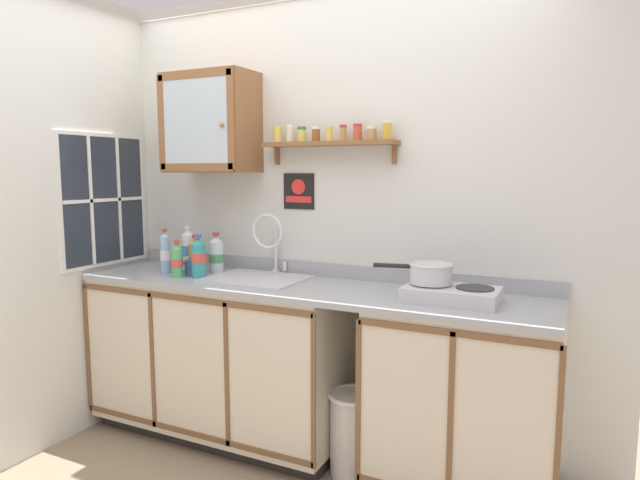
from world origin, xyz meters
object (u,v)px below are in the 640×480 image
Objects in this scene: bottle_juice_amber_2 at (195,257)px; bottle_soda_green_3 at (177,261)px; bottle_detergent_teal_4 at (199,258)px; bottle_water_clear_5 at (216,255)px; saucepan at (430,273)px; bottle_opaque_white_0 at (188,250)px; wall_cabinet at (211,123)px; hot_plate_stove at (451,294)px; bottle_water_blue_1 at (165,253)px; trash_bin at (354,432)px; mug at (192,267)px; sink at (258,280)px; warning_sign at (299,191)px.

bottle_juice_amber_2 is 0.14m from bottle_soda_green_3.
bottle_juice_amber_2 is 0.94× the size of bottle_detergent_teal_4.
bottle_detergent_teal_4 reaches higher than bottle_water_clear_5.
saucepan is 1.52m from bottle_opaque_white_0.
bottle_water_clear_5 is at bearing 46.45° from bottle_juice_amber_2.
hot_plate_stove is at bearing -6.02° from wall_cabinet.
wall_cabinet reaches higher than bottle_water_blue_1.
bottle_juice_amber_2 is at bearing -32.07° from bottle_opaque_white_0.
bottle_juice_amber_2 is 1.33m from trash_bin.
mug is (-0.07, -0.14, -0.06)m from bottle_water_clear_5.
bottle_water_blue_1 is (-0.06, -0.13, -0.01)m from bottle_opaque_white_0.
bottle_water_clear_5 reaches higher than trash_bin.
bottle_soda_green_3 reaches higher than trash_bin.
sink is at bearing -11.46° from bottle_water_clear_5.
wall_cabinet is (-1.47, 0.15, 0.84)m from hot_plate_stove.
sink reaches higher than bottle_water_blue_1.
saucepan is at bearing -4.78° from bottle_water_clear_5.
warning_sign is (0.14, 0.23, 0.49)m from sink.
wall_cabinet is (0.22, 0.18, 0.76)m from bottle_water_blue_1.
saucepan is at bearing -17.95° from warning_sign.
sink is 1.41× the size of saucepan.
sink is 0.43m from bottle_juice_amber_2.
hot_plate_stove is 0.99× the size of trash_bin.
hot_plate_stove is 1.69m from bottle_water_blue_1.
sink is at bearing 171.11° from trash_bin.
mug is at bearing -76.30° from bottle_juice_amber_2.
saucepan is 1.43m from bottle_soda_green_3.
bottle_opaque_white_0 is at bearing 147.93° from bottle_juice_amber_2.
trash_bin is (0.63, -0.10, -0.72)m from sink.
bottle_juice_amber_2 is 1.93× the size of mug.
hot_plate_stove is 1.52m from bottle_juice_amber_2.
mug is at bearing -170.31° from sink.
saucepan is 0.66× the size of wall_cabinet.
warning_sign reaches higher than bottle_soda_green_3.
mug is 0.58× the size of warning_sign.
bottle_water_blue_1 is 1.25× the size of bottle_soda_green_3.
sink is at bearing -120.55° from warning_sign.
trash_bin is at bearing -7.13° from bottle_opaque_white_0.
bottle_soda_green_3 is at bearing -114.98° from bottle_water_clear_5.
hot_plate_stove is 1.79× the size of bottle_water_clear_5.
bottle_water_clear_5 is at bearing -33.12° from wall_cabinet.
bottle_opaque_white_0 reaches higher than bottle_water_blue_1.
bottle_water_blue_1 is 0.46× the size of wall_cabinet.
saucepan reaches higher than mug.
bottle_detergent_teal_4 is at bearing -87.19° from bottle_water_clear_5.
wall_cabinet reaches higher than bottle_detergent_teal_4.
bottle_water_clear_5 is at bearing 61.58° from mug.
warning_sign is at bearing 34.28° from bottle_soda_green_3.
hot_plate_stove is at bearing 4.42° from trash_bin.
bottle_water_blue_1 is 1.48m from trash_bin.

